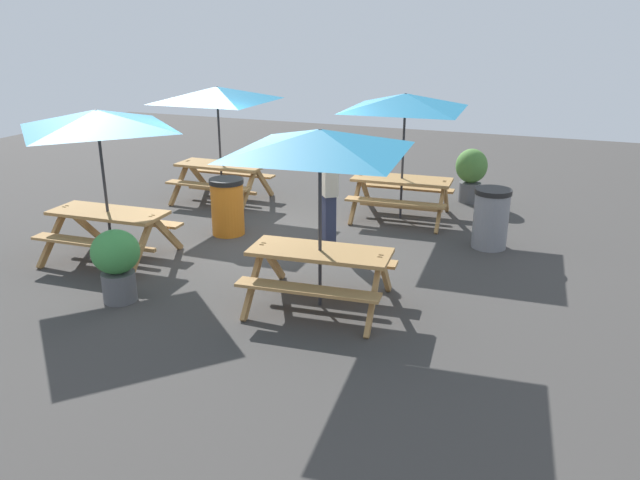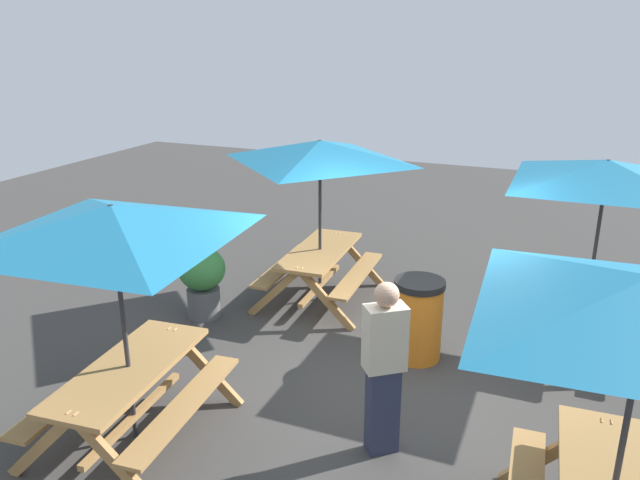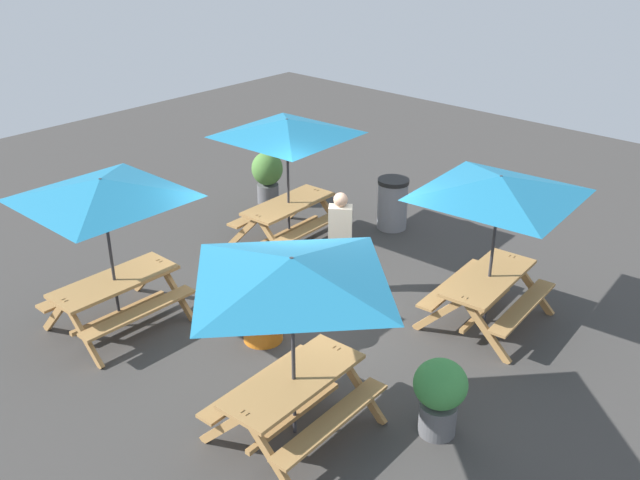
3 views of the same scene
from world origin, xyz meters
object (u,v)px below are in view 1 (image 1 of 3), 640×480
Objects in this scene: person_standing at (329,193)px; picnic_table_0 at (405,111)px; trash_bin_orange at (227,206)px; picnic_table_2 at (98,131)px; trash_bin_gray at (491,218)px; picnic_table_1 at (320,155)px; potted_plant_0 at (116,261)px; picnic_table_3 at (217,103)px; potted_plant_1 at (471,172)px.

picnic_table_0 is at bearing 120.26° from person_standing.
picnic_table_2 is at bearing 56.73° from trash_bin_orange.
picnic_table_0 reaches higher than trash_bin_gray.
picnic_table_1 is 3.66m from picnic_table_2.
picnic_table_0 is 2.29m from person_standing.
potted_plant_0 is at bearing 129.43° from picnic_table_2.
trash_bin_gray is (-4.30, -0.96, 0.00)m from trash_bin_orange.
picnic_table_0 and picnic_table_3 have the same top height.
picnic_table_3 is at bearing 20.54° from potted_plant_1.
person_standing is at bearing 62.86° from potted_plant_1.
picnic_table_3 is 2.89× the size of potted_plant_0.
person_standing is at bearing -76.95° from picnic_table_1.
trash_bin_gray is 5.80m from potted_plant_0.
picnic_table_2 reaches higher than potted_plant_0.
potted_plant_0 is at bearing 13.47° from picnic_table_1.
picnic_table_0 is 1.21× the size of picnic_table_2.
picnic_table_3 is at bearing -0.22° from picnic_table_0.
trash_bin_orange is at bearing -44.54° from picnic_table_1.
picnic_table_1 is 3.84m from trash_bin_gray.
picnic_table_2 is at bearing -11.13° from picnic_table_1.
picnic_table_1 is at bearing 140.30° from trash_bin_orange.
picnic_table_3 is 5.09m from potted_plant_0.
picnic_table_1 is 2.88× the size of trash_bin_orange.
picnic_table_0 is at bearing -137.63° from picnic_table_2.
picnic_table_3 is at bearing -76.25° from potted_plant_0.
picnic_table_2 is 2.38× the size of trash_bin_orange.
picnic_table_3 is 5.73m from trash_bin_gray.
potted_plant_1 is at bearing -118.77° from potted_plant_0.
picnic_table_1 is 3.61m from trash_bin_orange.
trash_bin_orange reaches higher than potted_plant_0.
picnic_table_1 reaches higher than person_standing.
trash_bin_gray is at bearing -125.01° from picnic_table_1.
trash_bin_gray is (-1.78, -3.06, -1.49)m from picnic_table_1.
potted_plant_0 is (-0.00, 2.93, 0.07)m from trash_bin_orange.
trash_bin_orange is 0.59× the size of person_standing.
trash_bin_orange is (2.53, -2.10, -1.49)m from picnic_table_1.
person_standing is (-1.81, -0.13, 0.39)m from trash_bin_orange.
potted_plant_1 is at bearing -74.81° from trash_bin_gray.
picnic_table_3 is at bearing -57.50° from trash_bin_orange.
potted_plant_1 is (-4.70, -5.29, -1.36)m from picnic_table_2.
potted_plant_0 is at bearing 42.16° from trash_bin_gray.
picnic_table_1 is at bearing 133.10° from picnic_table_3.
picnic_table_1 is 2.88× the size of trash_bin_gray.
person_standing is at bearing 18.51° from trash_bin_gray.
potted_plant_0 is at bearing -68.30° from person_standing.
trash_bin_gray is at bearing -137.84° from potted_plant_0.
trash_bin_orange is at bearing 122.34° from picnic_table_3.
picnic_table_0 is 2.35m from potted_plant_1.
picnic_table_3 is 2.60× the size of potted_plant_1.
picnic_table_3 reaches higher than trash_bin_gray.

